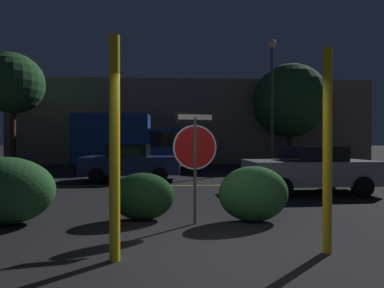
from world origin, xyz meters
name	(u,v)px	position (x,y,z in m)	size (l,w,h in m)	color
ground_plane	(216,262)	(0.00, 0.00, 0.00)	(260.00, 260.00, 0.00)	black
road_center_stripe	(192,185)	(0.00, 7.00, 0.00)	(41.82, 0.12, 0.01)	gold
stop_sign	(195,147)	(-0.17, 1.86, 1.50)	(0.85, 0.18, 2.18)	#4C4C51
yellow_pole_left	(115,148)	(-1.34, 0.11, 1.50)	(0.14, 0.14, 3.00)	yellow
yellow_pole_right	(327,151)	(1.63, 0.26, 1.46)	(0.13, 0.13, 2.92)	yellow
hedge_bush_1	(4,191)	(-3.85, 1.97, 0.65)	(1.93, 1.17, 1.30)	#285B2D
hedge_bush_2	(143,196)	(-1.22, 2.19, 0.48)	(1.28, 0.70, 0.96)	#19421E
hedge_bush_3	(253,194)	(1.00, 1.98, 0.55)	(1.40, 0.70, 1.10)	#2D6633
passing_car_2	(132,162)	(-2.43, 8.54, 0.75)	(4.06, 1.94, 1.51)	navy
passing_car_3	(309,169)	(3.57, 5.22, 0.74)	(3.99, 1.98, 1.45)	#9E9EA3
delivery_truck	(134,141)	(-3.03, 13.19, 1.63)	(6.66, 2.42, 3.13)	navy
street_lamp	(272,82)	(4.73, 12.65, 4.94)	(0.50, 0.50, 7.35)	#4C4C51
tree_0	(13,84)	(-10.07, 13.77, 4.95)	(3.50, 3.50, 6.73)	#422D1E
tree_1	(290,101)	(7.31, 16.79, 4.48)	(5.14, 5.14, 7.06)	#422D1E
building_backdrop	(191,123)	(0.48, 19.07, 3.08)	(26.35, 3.24, 6.16)	#7A6B5B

